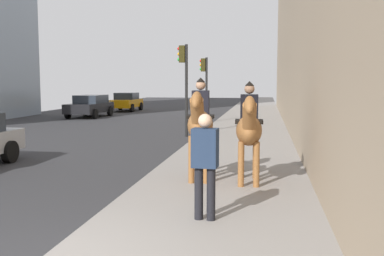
{
  "coord_description": "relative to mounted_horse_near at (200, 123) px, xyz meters",
  "views": [
    {
      "loc": [
        -4.89,
        -2.75,
        2.32
      ],
      "look_at": [
        4.0,
        -1.32,
        1.4
      ],
      "focal_mm": 42.57,
      "sensor_mm": 36.0,
      "label": 1
    }
  ],
  "objects": [
    {
      "name": "traffic_light_near_curb",
      "position": [
        8.81,
        1.93,
        1.19
      ],
      "size": [
        0.2,
        0.44,
        3.86
      ],
      "color": "black",
      "rests_on": "ground"
    },
    {
      "name": "traffic_light_far_curb",
      "position": [
        14.54,
        1.83,
        1.04
      ],
      "size": [
        0.2,
        0.44,
        3.61
      ],
      "color": "black",
      "rests_on": "ground"
    },
    {
      "name": "mounted_horse_near",
      "position": [
        0.0,
        0.0,
        0.0
      ],
      "size": [
        2.15,
        0.65,
        2.29
      ],
      "rotation": [
        0.0,
        0.0,
        3.2
      ],
      "color": "brown",
      "rests_on": "sidewalk_slab"
    },
    {
      "name": "mounted_horse_far",
      "position": [
        -0.18,
        -1.09,
        -0.07
      ],
      "size": [
        2.15,
        0.62,
        2.21
      ],
      "rotation": [
        0.0,
        0.0,
        3.18
      ],
      "color": "brown",
      "rests_on": "sidewalk_slab"
    },
    {
      "name": "car_far_lane",
      "position": [
        24.66,
        9.45,
        -0.65
      ],
      "size": [
        3.97,
        1.97,
        1.44
      ],
      "rotation": [
        0.0,
        0.0,
        3.14
      ],
      "color": "orange",
      "rests_on": "ground"
    },
    {
      "name": "car_near_lane",
      "position": [
        18.29,
        9.9,
        -0.64
      ],
      "size": [
        4.34,
        2.07,
        1.44
      ],
      "rotation": [
        0.0,
        0.0,
        3.13
      ],
      "color": "black",
      "rests_on": "ground"
    },
    {
      "name": "pedestrian_greeting",
      "position": [
        -2.96,
        -0.5,
        -0.3
      ],
      "size": [
        0.3,
        0.42,
        1.7
      ],
      "rotation": [
        0.0,
        0.0,
        -0.1
      ],
      "color": "black",
      "rests_on": "sidewalk_slab"
    }
  ]
}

